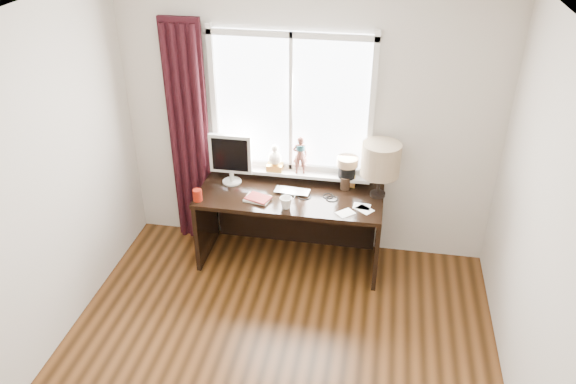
% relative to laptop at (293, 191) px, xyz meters
% --- Properties ---
extents(ceiling, '(3.50, 4.00, 0.00)m').
position_rel_laptop_xyz_m(ceiling, '(0.08, -1.67, 1.84)').
color(ceiling, white).
rests_on(ceiling, wall_back).
extents(wall_back, '(3.50, 0.00, 2.60)m').
position_rel_laptop_xyz_m(wall_back, '(0.08, 0.33, 0.54)').
color(wall_back, beige).
rests_on(wall_back, ground).
extents(wall_left, '(0.00, 4.00, 2.60)m').
position_rel_laptop_xyz_m(wall_left, '(-1.67, -1.67, 0.54)').
color(wall_left, beige).
rests_on(wall_left, ground).
extents(wall_right, '(0.00, 4.00, 2.60)m').
position_rel_laptop_xyz_m(wall_right, '(1.83, -1.67, 0.54)').
color(wall_right, beige).
rests_on(wall_right, ground).
extents(laptop, '(0.34, 0.23, 0.03)m').
position_rel_laptop_xyz_m(laptop, '(0.00, 0.00, 0.00)').
color(laptop, silver).
rests_on(laptop, desk).
extents(mug, '(0.15, 0.15, 0.11)m').
position_rel_laptop_xyz_m(mug, '(-0.01, -0.27, 0.04)').
color(mug, white).
rests_on(mug, desk).
extents(red_cup, '(0.08, 0.08, 0.11)m').
position_rel_laptop_xyz_m(red_cup, '(-0.82, -0.29, 0.04)').
color(red_cup, maroon).
rests_on(red_cup, desk).
extents(window, '(1.52, 0.22, 1.40)m').
position_rel_laptop_xyz_m(window, '(-0.06, 0.28, 0.54)').
color(window, white).
rests_on(window, ground).
extents(curtain, '(0.38, 0.09, 2.25)m').
position_rel_laptop_xyz_m(curtain, '(-1.05, 0.24, 0.35)').
color(curtain, black).
rests_on(curtain, floor).
extents(desk, '(1.70, 0.70, 0.75)m').
position_rel_laptop_xyz_m(desk, '(-0.02, 0.06, -0.26)').
color(desk, black).
rests_on(desk, floor).
extents(monitor, '(0.40, 0.18, 0.49)m').
position_rel_laptop_xyz_m(monitor, '(-0.60, 0.09, 0.27)').
color(monitor, beige).
rests_on(monitor, desk).
extents(notebook_stack, '(0.25, 0.21, 0.03)m').
position_rel_laptop_xyz_m(notebook_stack, '(-0.29, -0.18, 0.00)').
color(notebook_stack, beige).
rests_on(notebook_stack, desk).
extents(brush_holder, '(0.09, 0.09, 0.25)m').
position_rel_laptop_xyz_m(brush_holder, '(0.47, 0.16, 0.05)').
color(brush_holder, black).
rests_on(brush_holder, desk).
extents(icon_frame, '(0.10, 0.04, 0.13)m').
position_rel_laptop_xyz_m(icon_frame, '(0.51, 0.20, 0.05)').
color(icon_frame, gold).
rests_on(icon_frame, desk).
extents(table_lamp, '(0.35, 0.35, 0.52)m').
position_rel_laptop_xyz_m(table_lamp, '(0.78, 0.09, 0.35)').
color(table_lamp, black).
rests_on(table_lamp, desk).
extents(loose_papers, '(0.34, 0.29, 0.00)m').
position_rel_laptop_xyz_m(loose_papers, '(0.61, -0.19, -0.01)').
color(loose_papers, white).
rests_on(loose_papers, desk).
extents(desk_cables, '(0.40, 0.19, 0.01)m').
position_rel_laptop_xyz_m(desk_cables, '(0.25, -0.04, -0.01)').
color(desk_cables, black).
rests_on(desk_cables, desk).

